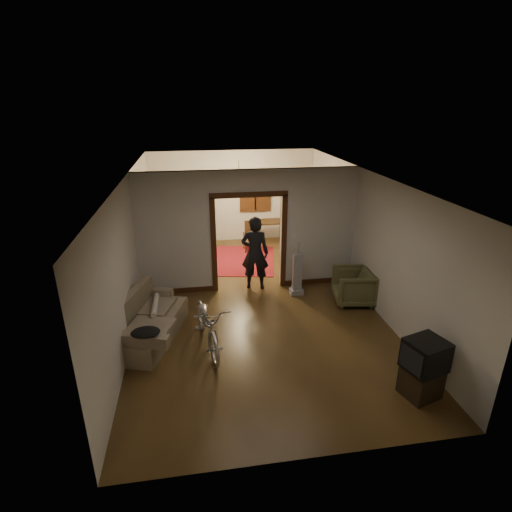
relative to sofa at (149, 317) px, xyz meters
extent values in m
cube|color=#3B2812|center=(2.15, 1.14, -0.44)|extent=(5.00, 8.50, 0.01)
cube|color=white|center=(2.15, 1.14, 2.36)|extent=(5.00, 8.50, 0.01)
cube|color=beige|center=(2.15, 5.39, 0.96)|extent=(5.00, 0.02, 2.80)
cube|color=beige|center=(-0.35, 1.14, 0.96)|extent=(0.02, 8.50, 2.80)
cube|color=beige|center=(4.65, 1.14, 0.96)|extent=(0.02, 8.50, 2.80)
cube|color=beige|center=(2.15, 1.89, 0.96)|extent=(5.00, 0.14, 2.80)
cube|color=#3B1E0D|center=(2.15, 1.89, 0.66)|extent=(1.74, 0.20, 2.32)
cube|color=black|center=(2.85, 5.35, 1.11)|extent=(0.98, 0.06, 1.28)
sphere|color=#FFE0A5|center=(2.15, 3.64, 1.91)|extent=(0.24, 0.24, 0.24)
cube|color=silver|center=(3.20, 1.81, 0.81)|extent=(0.08, 0.01, 0.12)
cube|color=#70634A|center=(0.00, 0.00, 0.00)|extent=(1.41, 2.09, 0.88)
cylinder|color=beige|center=(0.10, 0.30, 0.09)|extent=(0.10, 0.84, 0.10)
ellipsoid|color=black|center=(0.05, -0.91, 0.24)|extent=(0.47, 0.35, 0.14)
imported|color=silver|center=(1.07, -0.44, 0.02)|extent=(0.89, 1.85, 0.93)
imported|color=brown|center=(4.30, 0.76, -0.06)|extent=(0.95, 0.93, 0.77)
cube|color=black|center=(4.17, -2.25, -0.21)|extent=(0.62, 0.59, 0.46)
cube|color=black|center=(4.17, -2.25, 0.27)|extent=(0.67, 0.63, 0.47)
cube|color=gray|center=(3.18, 1.35, 0.05)|extent=(0.32, 0.26, 0.99)
imported|color=black|center=(2.28, 1.82, 0.44)|extent=(0.73, 0.57, 1.76)
cube|color=maroon|center=(2.23, 3.57, -0.43)|extent=(2.09, 2.51, 0.02)
cube|color=#203520|center=(1.03, 5.03, 0.38)|extent=(0.86, 0.52, 1.65)
sphere|color=#1E5972|center=(1.03, 5.03, 1.50)|extent=(0.27, 0.27, 0.27)
cube|color=#301F10|center=(3.12, 4.71, -0.06)|extent=(1.07, 0.67, 0.75)
cube|color=#301F10|center=(2.56, 4.29, 0.06)|extent=(0.54, 0.54, 1.00)
camera|label=1|loc=(0.94, -6.69, 3.76)|focal=28.00mm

